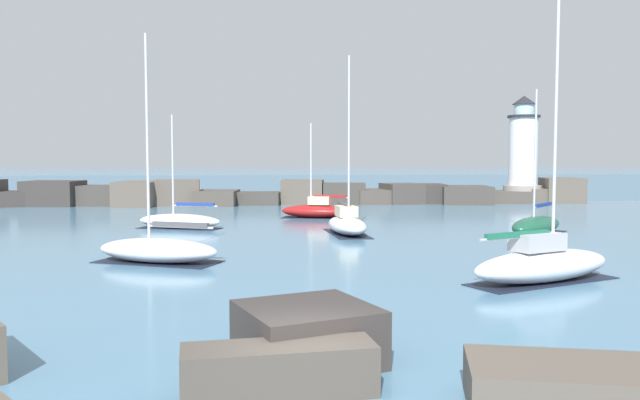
# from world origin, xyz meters

# --- Properties ---
(ground_plane) EXTENTS (600.00, 600.00, 0.00)m
(ground_plane) POSITION_xyz_m (0.00, 0.00, 0.00)
(ground_plane) COLOR teal
(open_sea_beyond) EXTENTS (400.00, 116.00, 0.01)m
(open_sea_beyond) POSITION_xyz_m (0.00, 111.38, 0.00)
(open_sea_beyond) COLOR teal
(open_sea_beyond) RESTS_ON ground
(breakwater_jetty) EXTENTS (63.54, 7.23, 2.58)m
(breakwater_jetty) POSITION_xyz_m (0.94, 51.44, 1.04)
(breakwater_jetty) COLOR #4C443D
(breakwater_jetty) RESTS_ON ground
(lighthouse) EXTENTS (3.94, 3.94, 11.22)m
(lighthouse) POSITION_xyz_m (26.80, 51.86, 4.74)
(lighthouse) COLOR gray
(lighthouse) RESTS_ON ground
(foreground_rocks) EXTENTS (18.95, 8.45, 1.29)m
(foreground_rocks) POSITION_xyz_m (-0.18, -0.01, 0.55)
(foreground_rocks) COLOR brown
(foreground_rocks) RESTS_ON ground
(sailboat_moored_0) EXTENTS (5.61, 5.76, 8.70)m
(sailboat_moored_0) POSITION_xyz_m (15.77, 24.49, 0.58)
(sailboat_moored_0) COLOR #195138
(sailboat_moored_0) RESTS_ON ground
(sailboat_moored_1) EXTENTS (6.78, 4.32, 11.16)m
(sailboat_moored_1) POSITION_xyz_m (9.52, 10.37, 0.71)
(sailboat_moored_1) COLOR white
(sailboat_moored_1) RESTS_ON ground
(sailboat_moored_2) EXTENTS (2.43, 5.92, 10.71)m
(sailboat_moored_2) POSITION_xyz_m (4.38, 25.89, 0.65)
(sailboat_moored_2) COLOR white
(sailboat_moored_2) RESTS_ON ground
(sailboat_moored_3) EXTENTS (5.93, 3.73, 7.35)m
(sailboat_moored_3) POSITION_xyz_m (3.48, 36.54, 0.61)
(sailboat_moored_3) COLOR maroon
(sailboat_moored_3) RESTS_ON ground
(sailboat_moored_4) EXTENTS (6.22, 4.43, 10.03)m
(sailboat_moored_4) POSITION_xyz_m (-5.44, 16.27, 0.57)
(sailboat_moored_4) COLOR silver
(sailboat_moored_4) RESTS_ON ground
(sailboat_moored_5) EXTENTS (6.05, 3.76, 7.47)m
(sailboat_moored_5) POSITION_xyz_m (-6.21, 29.96, 0.51)
(sailboat_moored_5) COLOR silver
(sailboat_moored_5) RESTS_ON ground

